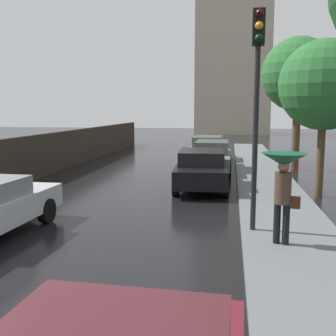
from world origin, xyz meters
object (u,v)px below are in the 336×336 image
Objects in this scene: traffic_light at (257,82)px; street_tree_far at (324,85)px; car_green_near_kerb at (208,149)px; pedestrian_with_umbrella_near at (284,173)px; car_grey_far_lane at (212,156)px; car_black_behind_camera at (201,168)px; street_tree_mid at (299,75)px.

street_tree_far is at bearing 62.69° from traffic_light.
street_tree_far reaches higher than car_green_near_kerb.
traffic_light is at bearing -43.76° from pedestrian_with_umbrella_near.
pedestrian_with_umbrella_near is 2.13m from traffic_light.
traffic_light is (1.36, -9.35, 2.70)m from car_grey_far_lane.
traffic_light is at bearing -117.31° from street_tree_far.
car_black_behind_camera is at bearing -93.36° from car_grey_far_lane.
pedestrian_with_umbrella_near is at bearing -99.65° from street_tree_mid.
car_black_behind_camera is 6.32m from traffic_light.
traffic_light is at bearing -81.96° from car_grey_far_lane.
car_grey_far_lane is at bearing -83.31° from car_green_near_kerb.
pedestrian_with_umbrella_near is 0.39× the size of traffic_light.
car_grey_far_lane is 10.47m from pedestrian_with_umbrella_near.
car_grey_far_lane is at bearing 127.89° from street_tree_far.
traffic_light is at bearing -77.08° from car_black_behind_camera.
traffic_light is (1.77, -13.11, 2.71)m from car_green_near_kerb.
car_green_near_kerb is 13.50m from traffic_light.
pedestrian_with_umbrella_near is at bearing -74.95° from car_black_behind_camera.
car_green_near_kerb is at bearing 95.92° from car_grey_far_lane.
pedestrian_with_umbrella_near is at bearing -60.30° from traffic_light.
pedestrian_with_umbrella_near is 6.12m from street_tree_far.
car_grey_far_lane is at bearing 83.85° from car_black_behind_camera.
street_tree_far reaches higher than pedestrian_with_umbrella_near.
street_tree_far is at bearing -16.25° from car_black_behind_camera.
street_tree_far reaches higher than car_black_behind_camera.
car_grey_far_lane is (0.41, -3.76, 0.01)m from car_green_near_kerb.
street_tree_far is at bearing -52.36° from car_grey_far_lane.
car_green_near_kerb is at bearing 88.44° from car_black_behind_camera.
street_tree_far reaches higher than traffic_light.
pedestrian_with_umbrella_near is (2.09, -6.40, 0.87)m from car_black_behind_camera.
car_black_behind_camera is at bearing 166.78° from street_tree_far.
car_green_near_kerb is 1.00× the size of car_grey_far_lane.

